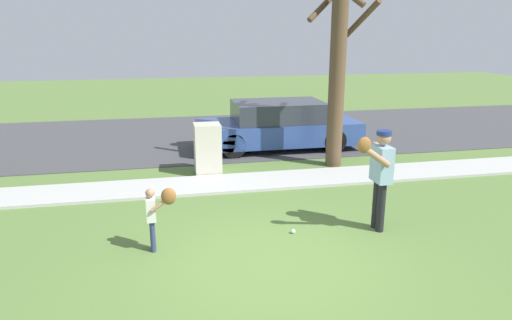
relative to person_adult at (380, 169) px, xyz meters
The scene contains 9 objects.
ground_plane 3.56m from the person_adult, 125.99° to the left, with size 48.00×48.00×0.00m, color #567538.
sidewalk_strip 3.63m from the person_adult, 125.03° to the left, with size 36.00×1.20×0.06m, color #B2B2AD.
road_surface 8.17m from the person_adult, 104.27° to the left, with size 36.00×6.80×0.02m, color #424244.
person_adult is the anchor object (origin of this frame).
person_child 3.62m from the person_adult, behind, with size 0.45×0.40×1.04m.
baseball 1.75m from the person_adult, behind, with size 0.07×0.07×0.07m, color white.
utility_cabinet 4.51m from the person_adult, 123.00° to the left, with size 0.60×0.57×1.19m, color beige.
street_tree_near 4.24m from the person_adult, 79.69° to the left, with size 1.85×1.88×5.28m.
parked_wagon_blue 5.77m from the person_adult, 92.44° to the left, with size 4.50×1.80×1.33m.
Camera 1 is at (-1.44, -5.91, 3.26)m, focal length 32.40 mm.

